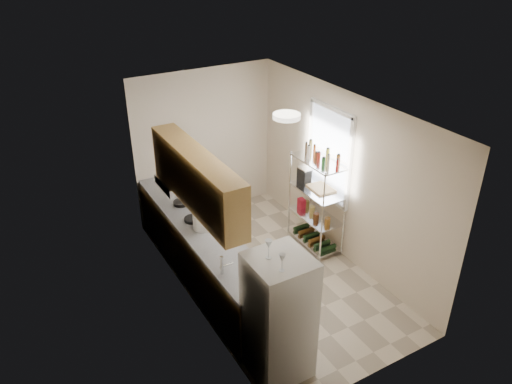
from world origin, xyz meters
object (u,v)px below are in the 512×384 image
at_px(refrigerator, 279,317).
at_px(frying_pan_large, 193,219).
at_px(rice_cooker, 203,221).
at_px(cutting_board, 321,188).
at_px(espresso_machine, 304,175).

relative_size(refrigerator, frying_pan_large, 6.46).
relative_size(refrigerator, rice_cooker, 5.61).
bearing_deg(frying_pan_large, refrigerator, -89.14).
distance_m(refrigerator, cutting_board, 2.71).
bearing_deg(cutting_board, espresso_machine, 105.86).
bearing_deg(rice_cooker, frying_pan_large, 101.25).
distance_m(frying_pan_large, cutting_board, 2.05).
height_order(frying_pan_large, espresso_machine, espresso_machine).
xyz_separation_m(rice_cooker, cutting_board, (1.97, -0.05, 0.01)).
bearing_deg(cutting_board, refrigerator, -136.21).
relative_size(rice_cooker, frying_pan_large, 1.15).
bearing_deg(cutting_board, rice_cooker, 178.42).
relative_size(frying_pan_large, espresso_machine, 0.98).
bearing_deg(refrigerator, espresso_machine, 49.84).
relative_size(rice_cooker, cutting_board, 0.69).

